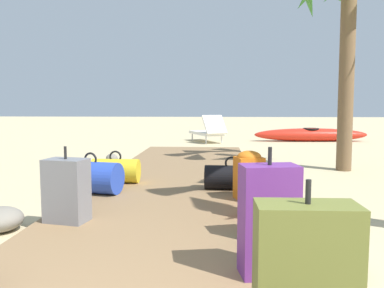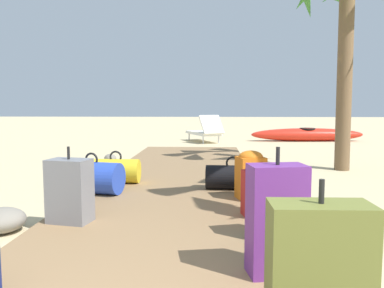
{
  "view_description": "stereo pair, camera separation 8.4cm",
  "coord_description": "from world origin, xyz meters",
  "px_view_note": "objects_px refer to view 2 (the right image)",
  "views": [
    {
      "loc": [
        0.52,
        -0.8,
        1.12
      ],
      "look_at": [
        0.18,
        4.75,
        0.55
      ],
      "focal_mm": 36.66,
      "sensor_mm": 36.0,
      "label": 1
    },
    {
      "loc": [
        0.43,
        -0.8,
        1.12
      ],
      "look_at": [
        0.18,
        4.75,
        0.55
      ],
      "focal_mm": 36.66,
      "sensor_mm": 36.0,
      "label": 2
    }
  ],
  "objects_px": {
    "backpack_red": "(259,188)",
    "suitcase_grey": "(70,191)",
    "lounge_chair": "(205,131)",
    "kayak": "(307,135)",
    "duffel_bag_yellow": "(116,171)",
    "backpack_teal": "(270,201)",
    "suitcase_purple": "(276,220)",
    "backpack_orange": "(251,174)",
    "duffel_bag_blue": "(92,178)",
    "duffel_bag_black": "(232,177)",
    "suitcase_olive": "(319,273)"
  },
  "relations": [
    {
      "from": "suitcase_purple",
      "to": "suitcase_grey",
      "type": "bearing_deg",
      "value": 148.75
    },
    {
      "from": "backpack_orange",
      "to": "duffel_bag_blue",
      "type": "xyz_separation_m",
      "value": [
        -1.82,
        0.19,
        -0.1
      ]
    },
    {
      "from": "suitcase_purple",
      "to": "kayak",
      "type": "relative_size",
      "value": 0.23
    },
    {
      "from": "duffel_bag_black",
      "to": "lounge_chair",
      "type": "bearing_deg",
      "value": 93.49
    },
    {
      "from": "duffel_bag_black",
      "to": "backpack_teal",
      "type": "relative_size",
      "value": 1.19
    },
    {
      "from": "duffel_bag_black",
      "to": "backpack_teal",
      "type": "height_order",
      "value": "backpack_teal"
    },
    {
      "from": "duffel_bag_yellow",
      "to": "suitcase_olive",
      "type": "distance_m",
      "value": 3.82
    },
    {
      "from": "suitcase_olive",
      "to": "lounge_chair",
      "type": "height_order",
      "value": "lounge_chair"
    },
    {
      "from": "backpack_teal",
      "to": "backpack_orange",
      "type": "distance_m",
      "value": 1.26
    },
    {
      "from": "backpack_teal",
      "to": "backpack_orange",
      "type": "xyz_separation_m",
      "value": [
        -0.02,
        1.26,
        -0.01
      ]
    },
    {
      "from": "backpack_red",
      "to": "backpack_orange",
      "type": "distance_m",
      "value": 0.66
    },
    {
      "from": "duffel_bag_black",
      "to": "backpack_red",
      "type": "relative_size",
      "value": 1.33
    },
    {
      "from": "backpack_orange",
      "to": "suitcase_olive",
      "type": "distance_m",
      "value": 2.6
    },
    {
      "from": "suitcase_purple",
      "to": "backpack_red",
      "type": "bearing_deg",
      "value": 87.73
    },
    {
      "from": "duffel_bag_yellow",
      "to": "backpack_teal",
      "type": "height_order",
      "value": "backpack_teal"
    },
    {
      "from": "duffel_bag_black",
      "to": "suitcase_purple",
      "type": "relative_size",
      "value": 0.84
    },
    {
      "from": "backpack_red",
      "to": "lounge_chair",
      "type": "xyz_separation_m",
      "value": [
        -0.59,
        7.88,
        -0.01
      ]
    },
    {
      "from": "duffel_bag_yellow",
      "to": "suitcase_olive",
      "type": "xyz_separation_m",
      "value": [
        1.71,
        -3.41,
        0.15
      ]
    },
    {
      "from": "suitcase_grey",
      "to": "suitcase_olive",
      "type": "distance_m",
      "value": 2.39
    },
    {
      "from": "suitcase_grey",
      "to": "suitcase_purple",
      "type": "relative_size",
      "value": 0.85
    },
    {
      "from": "suitcase_purple",
      "to": "backpack_orange",
      "type": "height_order",
      "value": "suitcase_purple"
    },
    {
      "from": "duffel_bag_yellow",
      "to": "duffel_bag_black",
      "type": "height_order",
      "value": "duffel_bag_yellow"
    },
    {
      "from": "duffel_bag_black",
      "to": "lounge_chair",
      "type": "xyz_separation_m",
      "value": [
        -0.41,
        6.74,
        0.1
      ]
    },
    {
      "from": "duffel_bag_yellow",
      "to": "duffel_bag_blue",
      "type": "distance_m",
      "value": 0.63
    },
    {
      "from": "duffel_bag_blue",
      "to": "lounge_chair",
      "type": "bearing_deg",
      "value": 80.01
    },
    {
      "from": "duffel_bag_blue",
      "to": "lounge_chair",
      "type": "distance_m",
      "value": 7.14
    },
    {
      "from": "duffel_bag_black",
      "to": "backpack_teal",
      "type": "distance_m",
      "value": 1.75
    },
    {
      "from": "backpack_orange",
      "to": "suitcase_grey",
      "type": "bearing_deg",
      "value": -151.03
    },
    {
      "from": "backpack_red",
      "to": "suitcase_grey",
      "type": "bearing_deg",
      "value": -170.9
    },
    {
      "from": "lounge_chair",
      "to": "kayak",
      "type": "xyz_separation_m",
      "value": [
        3.07,
        0.48,
        -0.13
      ]
    },
    {
      "from": "suitcase_olive",
      "to": "duffel_bag_blue",
      "type": "bearing_deg",
      "value": 123.54
    },
    {
      "from": "lounge_chair",
      "to": "suitcase_olive",
      "type": "bearing_deg",
      "value": -86.45
    },
    {
      "from": "suitcase_grey",
      "to": "lounge_chair",
      "type": "relative_size",
      "value": 0.41
    },
    {
      "from": "suitcase_grey",
      "to": "backpack_orange",
      "type": "height_order",
      "value": "suitcase_grey"
    },
    {
      "from": "backpack_red",
      "to": "backpack_teal",
      "type": "relative_size",
      "value": 0.89
    },
    {
      "from": "duffel_bag_blue",
      "to": "suitcase_grey",
      "type": "bearing_deg",
      "value": -82.67
    },
    {
      "from": "duffel_bag_black",
      "to": "suitcase_grey",
      "type": "relative_size",
      "value": 0.98
    },
    {
      "from": "backpack_orange",
      "to": "suitcase_olive",
      "type": "height_order",
      "value": "suitcase_olive"
    },
    {
      "from": "duffel_bag_yellow",
      "to": "kayak",
      "type": "distance_m",
      "value": 8.06
    },
    {
      "from": "suitcase_purple",
      "to": "suitcase_olive",
      "type": "distance_m",
      "value": 0.68
    },
    {
      "from": "duffel_bag_yellow",
      "to": "suitcase_purple",
      "type": "distance_m",
      "value": 3.19
    },
    {
      "from": "backpack_teal",
      "to": "lounge_chair",
      "type": "bearing_deg",
      "value": 94.08
    },
    {
      "from": "suitcase_olive",
      "to": "lounge_chair",
      "type": "distance_m",
      "value": 9.84
    },
    {
      "from": "duffel_bag_black",
      "to": "kayak",
      "type": "xyz_separation_m",
      "value": [
        2.66,
        7.22,
        -0.03
      ]
    },
    {
      "from": "duffel_bag_yellow",
      "to": "backpack_orange",
      "type": "distance_m",
      "value": 1.87
    },
    {
      "from": "suitcase_olive",
      "to": "backpack_teal",
      "type": "bearing_deg",
      "value": 90.17
    },
    {
      "from": "suitcase_olive",
      "to": "lounge_chair",
      "type": "relative_size",
      "value": 0.44
    },
    {
      "from": "backpack_teal",
      "to": "lounge_chair",
      "type": "height_order",
      "value": "lounge_chair"
    },
    {
      "from": "backpack_orange",
      "to": "lounge_chair",
      "type": "bearing_deg",
      "value": 94.61
    },
    {
      "from": "suitcase_purple",
      "to": "backpack_orange",
      "type": "relative_size",
      "value": 1.47
    }
  ]
}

